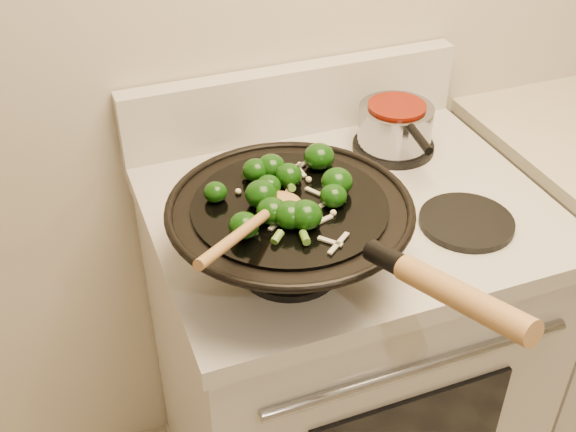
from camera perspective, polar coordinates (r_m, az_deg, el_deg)
name	(u,v)px	position (r m, az deg, el deg)	size (l,w,h in m)	color
stove	(337,356)	(1.74, 3.93, -11.00)	(0.78, 0.67, 1.08)	silver
wok	(292,232)	(1.22, 0.29, -1.31)	(0.42, 0.68, 0.24)	black
stirfry	(287,191)	(1.19, -0.07, 2.01)	(0.25, 0.28, 0.05)	#0D3608
wooden_spoon	(262,217)	(1.11, -2.08, -0.07)	(0.24, 0.24, 0.09)	#A47540
saucepan	(395,125)	(1.59, 8.49, 7.12)	(0.16, 0.26, 0.10)	gray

